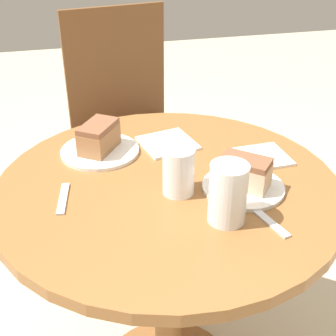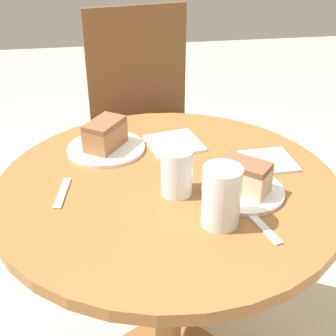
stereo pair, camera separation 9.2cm
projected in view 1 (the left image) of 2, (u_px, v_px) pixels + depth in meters
table at (168, 240)px, 1.25m from camera, size 0.85×0.85×0.76m
chair at (128, 128)px, 1.98m from camera, size 0.52×0.49×1.00m
plate_near at (243, 187)px, 1.12m from camera, size 0.20×0.20×0.01m
plate_far at (100, 151)px, 1.28m from camera, size 0.21×0.21×0.01m
cake_slice_near at (245, 172)px, 1.10m from camera, size 0.13×0.13×0.07m
cake_slice_far at (99, 137)px, 1.26m from camera, size 0.13×0.14×0.08m
glass_lemonade at (228, 196)px, 0.99m from camera, size 0.08×0.08×0.14m
glass_water at (178, 174)px, 1.09m from camera, size 0.08×0.08×0.11m
napkin_stack at (168, 143)px, 1.33m from camera, size 0.17×0.17×0.01m
fork at (264, 217)px, 1.02m from camera, size 0.06×0.16×0.00m
spoon at (63, 198)px, 1.09m from camera, size 0.04×0.13×0.00m
napkin_side at (263, 157)px, 1.26m from camera, size 0.13×0.13×0.01m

